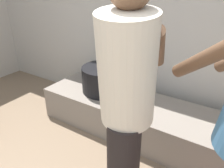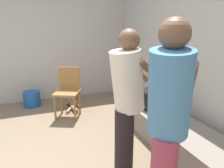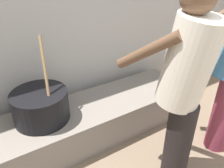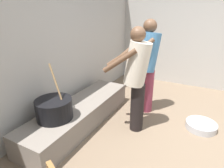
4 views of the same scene
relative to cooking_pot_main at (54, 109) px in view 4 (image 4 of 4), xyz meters
The scene contains 8 objects.
ground_plane 2.03m from the cooking_pot_main, 75.22° to the right, with size 10.82×10.82×0.00m, color #75604C.
block_enclosure_rear 0.97m from the cooking_pot_main, 43.18° to the left, with size 5.61×0.20×2.35m, color #ADA8A0.
block_enclosure_right 3.79m from the cooking_pot_main, 30.67° to the right, with size 0.20×4.95×2.35m, color #ADA8A0.
hearth_ledge 0.58m from the cooking_pot_main, ahead, with size 2.17×0.60×0.35m, color slate.
cooking_pot_main is the anchor object (origin of this frame).
cook_in_blue_shirt 1.66m from the cooking_pot_main, 31.42° to the right, with size 0.71×0.68×1.61m.
cook_in_cream_shirt 1.21m from the cooking_pot_main, 49.08° to the right, with size 0.50×0.71×1.54m.
metal_mixing_bowl 2.22m from the cooking_pot_main, 55.63° to the right, with size 0.45×0.45×0.10m, color #B7B7BC.
Camera 4 is at (-2.08, 0.20, 1.70)m, focal length 29.56 mm.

